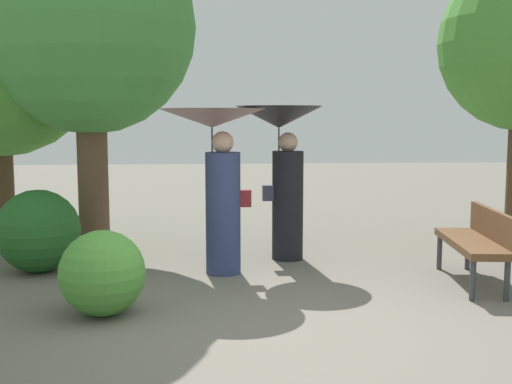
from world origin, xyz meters
name	(u,v)px	position (x,y,z in m)	size (l,w,h in m)	color
ground_plane	(279,330)	(0.00, 0.00, 0.00)	(40.00, 40.00, 0.00)	#6B665B
person_left	(217,158)	(-0.50, 2.06, 1.37)	(1.24, 1.24, 1.94)	navy
person_right	(283,153)	(0.36, 2.76, 1.39)	(1.11, 1.11, 1.99)	black
park_bench	(479,239)	(2.38, 1.36, 0.51)	(0.66, 1.55, 0.83)	#38383D
tree_mid_left	(88,7)	(-2.14, 3.25, 3.26)	(2.79, 2.79, 4.94)	brown
bush_path_left	(38,231)	(-2.63, 2.29, 0.50)	(0.99, 0.99, 0.99)	#235B23
bush_behind_bench	(102,273)	(-1.59, 0.55, 0.40)	(0.80, 0.80, 0.80)	#4C9338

